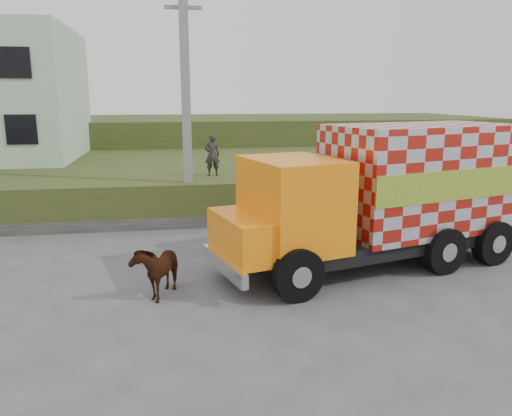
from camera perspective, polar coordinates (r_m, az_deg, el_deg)
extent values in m
plane|color=#474749|center=(13.43, -2.62, -6.54)|extent=(120.00, 120.00, 0.00)
cube|color=#2A4B19|center=(22.94, -5.61, 3.42)|extent=(40.00, 12.00, 1.50)
cube|color=#2A4B19|center=(34.75, -6.99, 7.77)|extent=(40.00, 12.00, 3.00)
cube|color=#595651|center=(17.33, -10.87, -1.64)|extent=(16.00, 0.50, 0.40)
cube|color=gray|center=(17.21, -7.99, 11.17)|extent=(0.30, 0.30, 8.00)
cube|color=gray|center=(17.43, -8.33, 21.74)|extent=(1.20, 0.12, 0.12)
cube|color=black|center=(13.69, 13.80, -3.44)|extent=(7.74, 4.22, 0.38)
cube|color=orange|center=(11.99, 4.25, 0.51)|extent=(2.53, 2.91, 2.17)
cube|color=orange|center=(11.62, -1.22, -3.17)|extent=(1.64, 2.48, 0.98)
cube|color=silver|center=(14.19, 18.28, 3.36)|extent=(5.49, 3.81, 2.82)
cube|color=yellow|center=(13.26, 22.12, 2.45)|extent=(4.83, 1.34, 0.76)
cube|color=yellow|center=(15.17, 14.92, 4.14)|extent=(4.83, 1.34, 0.76)
cube|color=silver|center=(11.62, -3.68, -6.55)|extent=(0.80, 2.45, 0.33)
cylinder|color=black|center=(11.05, 4.77, -7.60)|extent=(1.25, 0.68, 1.19)
cylinder|color=black|center=(13.17, -0.52, -4.19)|extent=(1.25, 0.68, 1.19)
cylinder|color=black|center=(13.53, 20.67, -4.57)|extent=(1.25, 0.68, 1.19)
cylinder|color=black|center=(15.31, 14.11, -2.17)|extent=(1.25, 0.68, 1.19)
cylinder|color=black|center=(14.78, 25.45, -3.57)|extent=(1.25, 0.68, 1.19)
cylinder|color=black|center=(16.42, 18.87, -1.47)|extent=(1.25, 0.68, 1.19)
imported|color=#32180C|center=(11.54, -11.23, -6.75)|extent=(1.19, 1.63, 1.25)
imported|color=#2E2C29|center=(18.72, -5.03, 6.06)|extent=(0.58, 0.40, 1.55)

